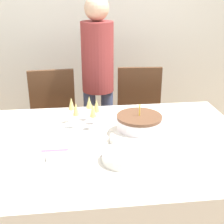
% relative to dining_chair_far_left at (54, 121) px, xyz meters
% --- Properties ---
extents(wall_back, '(8.00, 0.05, 2.70)m').
position_rel_dining_chair_far_left_xyz_m(wall_back, '(0.39, 0.77, 0.82)').
color(wall_back, silver).
rests_on(wall_back, ground_plane).
extents(dining_table, '(1.73, 1.19, 0.77)m').
position_rel_dining_chair_far_left_xyz_m(dining_table, '(0.39, -0.91, 0.14)').
color(dining_table, silver).
rests_on(dining_table, ground_plane).
extents(dining_chair_far_left, '(0.45, 0.45, 0.96)m').
position_rel_dining_chair_far_left_xyz_m(dining_chair_far_left, '(0.00, 0.00, 0.00)').
color(dining_chair_far_left, '#51331E').
rests_on(dining_chair_far_left, ground_plane).
extents(dining_chair_far_right, '(0.45, 0.45, 0.96)m').
position_rel_dining_chair_far_left_xyz_m(dining_chair_far_right, '(0.78, -0.00, 0.00)').
color(dining_chair_far_right, '#51331E').
rests_on(dining_chair_far_right, ground_plane).
extents(birthday_cake, '(0.28, 0.28, 0.20)m').
position_rel_dining_chair_far_left_xyz_m(birthday_cake, '(0.59, -0.82, 0.30)').
color(birthday_cake, white).
rests_on(birthday_cake, dining_table).
extents(champagne_tray, '(0.30, 0.30, 0.18)m').
position_rel_dining_chair_far_left_xyz_m(champagne_tray, '(0.27, -0.66, 0.33)').
color(champagne_tray, silver).
rests_on(champagne_tray, dining_table).
extents(plate_stack_main, '(0.23, 0.23, 0.05)m').
position_rel_dining_chair_far_left_xyz_m(plate_stack_main, '(0.44, -1.14, 0.27)').
color(plate_stack_main, silver).
rests_on(plate_stack_main, dining_table).
extents(plate_stack_dessert, '(0.19, 0.19, 0.03)m').
position_rel_dining_chair_far_left_xyz_m(plate_stack_dessert, '(0.49, -0.92, 0.26)').
color(plate_stack_dessert, silver).
rests_on(plate_stack_dessert, dining_table).
extents(cake_knife, '(0.29, 0.12, 0.00)m').
position_rel_dining_chair_far_left_xyz_m(cake_knife, '(0.61, -1.05, 0.25)').
color(cake_knife, silver).
rests_on(cake_knife, dining_table).
extents(fork_pile, '(0.17, 0.06, 0.02)m').
position_rel_dining_chair_far_left_xyz_m(fork_pile, '(0.12, -1.07, 0.25)').
color(fork_pile, silver).
rests_on(fork_pile, dining_table).
extents(napkin_pile, '(0.15, 0.15, 0.01)m').
position_rel_dining_chair_far_left_xyz_m(napkin_pile, '(0.08, -0.92, 0.25)').
color(napkin_pile, pink).
rests_on(napkin_pile, dining_table).
extents(person_standing, '(0.28, 0.28, 1.57)m').
position_rel_dining_chair_far_left_xyz_m(person_standing, '(0.41, 0.11, 0.41)').
color(person_standing, '#3F4C72').
rests_on(person_standing, ground_plane).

